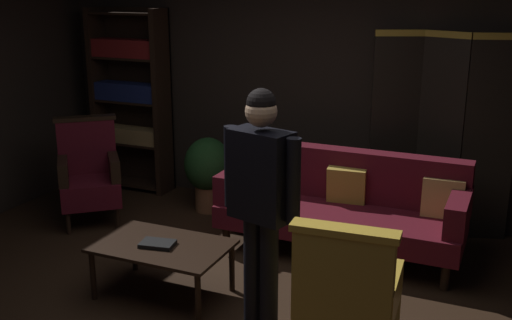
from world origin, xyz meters
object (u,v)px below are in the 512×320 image
object	(u,v)px
folding_screen	(440,131)
standing_figure	(261,194)
velvet_couch	(343,202)
potted_plant	(208,169)
bookshelf	(131,96)
armchair_wing_left	(89,174)
armchair_gilt_accent	(347,304)
coffee_table	(162,250)
book_black_cloth	(158,244)

from	to	relation	value
folding_screen	standing_figure	bearing A→B (deg)	-108.39
velvet_couch	potted_plant	bearing A→B (deg)	165.25
bookshelf	armchair_wing_left	size ratio (longest dim) A/B	1.97
bookshelf	potted_plant	xyz separation A→B (m)	(1.14, -0.33, -0.63)
velvet_couch	potted_plant	xyz separation A→B (m)	(-1.56, 0.41, -0.00)
velvet_couch	folding_screen	bearing A→B (deg)	49.19
armchair_gilt_accent	potted_plant	size ratio (longest dim) A/B	1.33
bookshelf	standing_figure	world-z (taller)	bookshelf
velvet_couch	armchair_gilt_accent	xyz separation A→B (m)	(0.53, -1.78, 0.04)
bookshelf	coffee_table	xyz separation A→B (m)	(1.68, -2.09, -0.70)
velvet_couch	coffee_table	xyz separation A→B (m)	(-1.02, -1.35, -0.08)
armchair_wing_left	standing_figure	distance (m)	2.75
coffee_table	standing_figure	distance (m)	1.14
bookshelf	book_black_cloth	bearing A→B (deg)	-51.94
armchair_wing_left	standing_figure	world-z (taller)	standing_figure
bookshelf	velvet_couch	bearing A→B (deg)	-15.35
armchair_gilt_accent	armchair_wing_left	xyz separation A→B (m)	(-3.03, 1.46, 0.00)
folding_screen	standing_figure	size ratio (longest dim) A/B	1.12
folding_screen	coffee_table	world-z (taller)	folding_screen
armchair_wing_left	potted_plant	xyz separation A→B (m)	(0.93, 0.74, -0.04)
folding_screen	potted_plant	distance (m)	2.34
bookshelf	book_black_cloth	size ratio (longest dim) A/B	8.15
standing_figure	book_black_cloth	xyz separation A→B (m)	(-0.93, 0.20, -0.59)
folding_screen	standing_figure	distance (m)	2.50
bookshelf	standing_figure	xyz separation A→B (m)	(2.59, -2.33, -0.05)
book_black_cloth	potted_plant	bearing A→B (deg)	106.36
armchair_gilt_accent	armchair_wing_left	distance (m)	3.36
armchair_gilt_accent	potted_plant	distance (m)	3.03
velvet_couch	standing_figure	distance (m)	1.69
coffee_table	armchair_gilt_accent	world-z (taller)	armchair_gilt_accent
velvet_couch	standing_figure	world-z (taller)	standing_figure
armchair_gilt_accent	standing_figure	xyz separation A→B (m)	(-0.64, 0.20, 0.54)
armchair_gilt_accent	book_black_cloth	size ratio (longest dim) A/B	4.13
folding_screen	potted_plant	size ratio (longest dim) A/B	2.43
armchair_wing_left	coffee_table	bearing A→B (deg)	-34.77
potted_plant	velvet_couch	bearing A→B (deg)	-14.75
armchair_wing_left	book_black_cloth	bearing A→B (deg)	-36.00
armchair_gilt_accent	book_black_cloth	xyz separation A→B (m)	(-1.57, 0.40, -0.05)
potted_plant	book_black_cloth	xyz separation A→B (m)	(0.53, -1.80, -0.02)
standing_figure	bookshelf	bearing A→B (deg)	138.10
armchair_gilt_accent	book_black_cloth	bearing A→B (deg)	165.73
velvet_couch	standing_figure	size ratio (longest dim) A/B	1.25
folding_screen	bookshelf	size ratio (longest dim) A/B	0.93
armchair_wing_left	book_black_cloth	world-z (taller)	armchair_wing_left
folding_screen	book_black_cloth	bearing A→B (deg)	-128.25
bookshelf	standing_figure	distance (m)	3.48
bookshelf	armchair_wing_left	distance (m)	1.23
folding_screen	velvet_couch	world-z (taller)	folding_screen
armchair_wing_left	bookshelf	bearing A→B (deg)	100.82
bookshelf	armchair_gilt_accent	world-z (taller)	bookshelf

